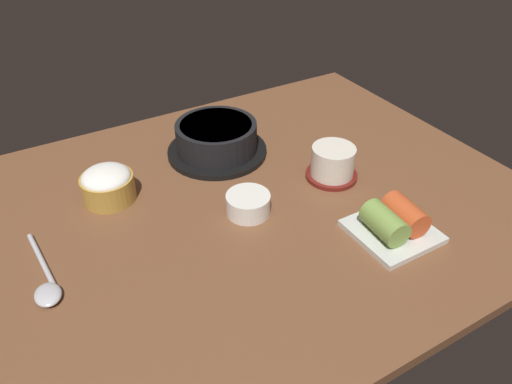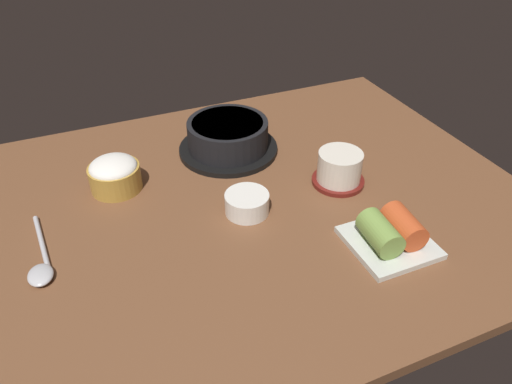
{
  "view_description": "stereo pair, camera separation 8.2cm",
  "coord_description": "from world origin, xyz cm",
  "px_view_note": "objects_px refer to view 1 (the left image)",
  "views": [
    {
      "loc": [
        -31.34,
        -59.11,
        53.55
      ],
      "look_at": [
        2.0,
        -2.0,
        5.0
      ],
      "focal_mm": 34.12,
      "sensor_mm": 36.0,
      "label": 1
    },
    {
      "loc": [
        -24.03,
        -62.79,
        53.55
      ],
      "look_at": [
        2.0,
        -2.0,
        5.0
      ],
      "focal_mm": 34.12,
      "sensor_mm": 36.0,
      "label": 2
    }
  ],
  "objects_px": {
    "kimchi_plate": "(394,223)",
    "spoon": "(46,284)",
    "banchan_cup_center": "(248,204)",
    "stone_pot": "(217,139)",
    "rice_bowl": "(108,184)",
    "tea_cup_with_saucer": "(333,163)"
  },
  "relations": [
    {
      "from": "rice_bowl",
      "to": "banchan_cup_center",
      "type": "distance_m",
      "value": 0.25
    },
    {
      "from": "banchan_cup_center",
      "to": "rice_bowl",
      "type": "bearing_deg",
      "value": 140.5
    },
    {
      "from": "stone_pot",
      "to": "banchan_cup_center",
      "type": "bearing_deg",
      "value": -101.72
    },
    {
      "from": "stone_pot",
      "to": "rice_bowl",
      "type": "height_order",
      "value": "stone_pot"
    },
    {
      "from": "tea_cup_with_saucer",
      "to": "spoon",
      "type": "distance_m",
      "value": 0.52
    },
    {
      "from": "rice_bowl",
      "to": "spoon",
      "type": "bearing_deg",
      "value": -130.91
    },
    {
      "from": "kimchi_plate",
      "to": "spoon",
      "type": "bearing_deg",
      "value": 162.34
    },
    {
      "from": "kimchi_plate",
      "to": "banchan_cup_center",
      "type": "bearing_deg",
      "value": 136.37
    },
    {
      "from": "rice_bowl",
      "to": "spoon",
      "type": "relative_size",
      "value": 0.54
    },
    {
      "from": "rice_bowl",
      "to": "spoon",
      "type": "distance_m",
      "value": 0.21
    },
    {
      "from": "rice_bowl",
      "to": "kimchi_plate",
      "type": "bearing_deg",
      "value": -41.53
    },
    {
      "from": "spoon",
      "to": "rice_bowl",
      "type": "bearing_deg",
      "value": 49.09
    },
    {
      "from": "stone_pot",
      "to": "spoon",
      "type": "distance_m",
      "value": 0.42
    },
    {
      "from": "rice_bowl",
      "to": "tea_cup_with_saucer",
      "type": "xyz_separation_m",
      "value": [
        0.38,
        -0.14,
        0.0
      ]
    },
    {
      "from": "stone_pot",
      "to": "kimchi_plate",
      "type": "xyz_separation_m",
      "value": [
        0.13,
        -0.36,
        -0.01
      ]
    },
    {
      "from": "banchan_cup_center",
      "to": "tea_cup_with_saucer",
      "type": "bearing_deg",
      "value": 4.2
    },
    {
      "from": "tea_cup_with_saucer",
      "to": "spoon",
      "type": "xyz_separation_m",
      "value": [
        -0.52,
        -0.02,
        -0.03
      ]
    },
    {
      "from": "spoon",
      "to": "banchan_cup_center",
      "type": "bearing_deg",
      "value": 0.8
    },
    {
      "from": "stone_pot",
      "to": "tea_cup_with_saucer",
      "type": "height_order",
      "value": "stone_pot"
    },
    {
      "from": "tea_cup_with_saucer",
      "to": "kimchi_plate",
      "type": "distance_m",
      "value": 0.18
    },
    {
      "from": "stone_pot",
      "to": "tea_cup_with_saucer",
      "type": "relative_size",
      "value": 2.06
    },
    {
      "from": "kimchi_plate",
      "to": "spoon",
      "type": "distance_m",
      "value": 0.53
    }
  ]
}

